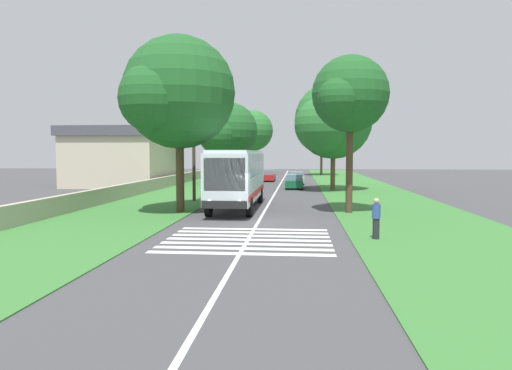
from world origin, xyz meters
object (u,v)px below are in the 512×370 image
(trailing_car_2, at_px, (268,176))
(roadside_building, at_px, (126,156))
(roadside_tree_right_0, at_px, (349,97))
(pedestrian, at_px, (376,218))
(roadside_tree_right_1, at_px, (321,137))
(roadside_tree_left_0, at_px, (252,132))
(utility_pole, at_px, (194,146))
(roadside_tree_left_2, at_px, (178,97))
(trailing_car_0, at_px, (294,182))
(trailing_car_1, at_px, (297,178))
(roadside_tree_right_2, at_px, (331,122))
(coach_bus, at_px, (238,175))
(roadside_tree_left_1, at_px, (227,132))

(trailing_car_2, distance_m, roadside_building, 17.50)
(roadside_tree_right_0, bearing_deg, pedestrian, -178.13)
(roadside_tree_right_1, bearing_deg, trailing_car_2, 156.20)
(trailing_car_2, bearing_deg, roadside_tree_right_0, -167.70)
(roadside_tree_right_1, distance_m, roadside_building, 33.66)
(roadside_tree_left_0, height_order, utility_pole, roadside_tree_left_0)
(roadside_tree_left_2, distance_m, pedestrian, 14.65)
(trailing_car_0, xyz_separation_m, trailing_car_1, (6.96, -0.19, 0.00))
(roadside_tree_right_2, height_order, roadside_building, roadside_tree_right_2)
(trailing_car_0, xyz_separation_m, roadside_tree_left_0, (39.07, 8.18, 6.81))
(trailing_car_0, relative_size, trailing_car_2, 1.00)
(pedestrian, bearing_deg, roadside_tree_right_0, 1.87)
(trailing_car_2, bearing_deg, pedestrian, -169.95)
(coach_bus, xyz_separation_m, utility_pole, (4.21, 3.80, 1.91))
(roadside_tree_left_1, bearing_deg, utility_pole, -177.78)
(roadside_tree_left_1, height_order, pedestrian, roadside_tree_left_1)
(coach_bus, bearing_deg, roadside_tree_right_2, -24.26)
(trailing_car_0, height_order, roadside_tree_right_1, roadside_tree_right_1)
(roadside_tree_left_1, bearing_deg, coach_bus, -169.95)
(trailing_car_2, bearing_deg, roadside_tree_right_1, -23.80)
(trailing_car_2, xyz_separation_m, roadside_tree_left_1, (-3.15, 4.68, 5.37))
(coach_bus, xyz_separation_m, roadside_tree_left_0, (56.49, 4.72, 5.33))
(roadside_tree_right_2, bearing_deg, roadside_tree_right_1, -0.92)
(trailing_car_0, bearing_deg, coach_bus, 168.75)
(trailing_car_0, bearing_deg, trailing_car_1, -1.56)
(roadside_tree_left_2, xyz_separation_m, pedestrian, (-8.37, -10.40, -6.04))
(trailing_car_1, height_order, roadside_tree_right_0, roadside_tree_right_0)
(trailing_car_1, bearing_deg, roadside_tree_left_1, 77.31)
(roadside_tree_right_0, bearing_deg, utility_pole, 61.43)
(trailing_car_0, xyz_separation_m, roadside_tree_right_2, (-2.15, -3.42, 5.79))
(trailing_car_1, xyz_separation_m, roadside_building, (-2.99, 18.99, 2.52))
(roadside_tree_right_0, bearing_deg, roadside_tree_left_0, 11.20)
(trailing_car_1, relative_size, roadside_tree_right_0, 0.47)
(coach_bus, bearing_deg, trailing_car_1, -8.53)
(coach_bus, xyz_separation_m, roadside_tree_right_1, (46.06, -7.38, 3.98))
(coach_bus, distance_m, roadside_tree_right_2, 17.30)
(trailing_car_1, relative_size, roadside_tree_left_0, 0.38)
(roadside_tree_left_2, relative_size, roadside_tree_right_1, 1.13)
(coach_bus, height_order, roadside_tree_left_2, roadside_tree_left_2)
(roadside_tree_left_0, xyz_separation_m, utility_pole, (-52.28, -0.92, -3.42))
(trailing_car_2, height_order, roadside_tree_left_2, roadside_tree_left_2)
(trailing_car_1, relative_size, pedestrian, 2.54)
(trailing_car_2, relative_size, roadside_building, 0.32)
(trailing_car_1, xyz_separation_m, roadside_tree_left_2, (-26.30, 6.99, 6.28))
(roadside_tree_right_1, bearing_deg, coach_bus, 170.90)
(trailing_car_2, relative_size, roadside_tree_right_1, 0.47)
(trailing_car_0, bearing_deg, roadside_building, 78.06)
(roadside_building, bearing_deg, utility_pole, -146.13)
(utility_pole, xyz_separation_m, pedestrian, (-14.50, -10.86, -3.15))
(trailing_car_1, bearing_deg, trailing_car_0, 178.44)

